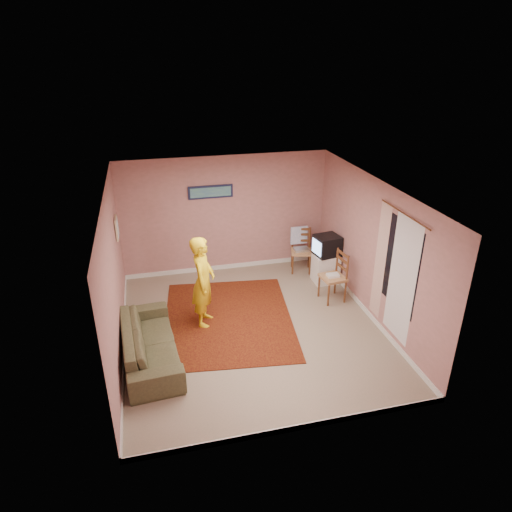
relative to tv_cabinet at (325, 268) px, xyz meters
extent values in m
plane|color=gray|center=(-1.95, -1.37, -0.32)|extent=(5.00, 5.00, 0.00)
cube|color=#B27575|center=(-1.95, 1.13, 0.98)|extent=(4.50, 0.02, 2.60)
cube|color=#B27575|center=(-1.95, -3.87, 0.98)|extent=(4.50, 0.02, 2.60)
cube|color=#B27575|center=(-4.20, -1.37, 0.98)|extent=(0.02, 5.00, 2.60)
cube|color=#B27575|center=(0.30, -1.37, 0.98)|extent=(0.02, 5.00, 2.60)
cube|color=white|center=(-1.95, -1.37, 2.28)|extent=(4.50, 5.00, 0.02)
cube|color=silver|center=(-1.95, 1.12, -0.27)|extent=(4.50, 0.02, 0.10)
cube|color=silver|center=(-1.95, -3.86, -0.27)|extent=(4.50, 0.02, 0.10)
cube|color=silver|center=(-4.19, -1.37, -0.27)|extent=(0.02, 5.00, 0.10)
cube|color=silver|center=(0.29, -1.37, -0.27)|extent=(0.02, 5.00, 0.10)
cube|color=black|center=(0.29, -2.27, 1.13)|extent=(0.01, 1.10, 1.50)
cube|color=silver|center=(0.28, -2.42, 0.93)|extent=(0.01, 0.75, 2.10)
cube|color=beige|center=(0.26, -1.72, 0.93)|extent=(0.01, 0.35, 2.10)
cylinder|color=brown|center=(0.25, -2.27, 2.00)|extent=(0.02, 1.40, 0.02)
cube|color=#131836|center=(-2.25, 1.10, 1.53)|extent=(0.95, 0.03, 0.28)
cube|color=#32568D|center=(-2.25, 1.08, 1.53)|extent=(0.86, 0.01, 0.20)
cube|color=#C9B38A|center=(-4.17, 0.23, 1.23)|extent=(0.03, 0.38, 0.42)
cube|color=silver|center=(-4.15, 0.23, 1.23)|extent=(0.01, 0.30, 0.34)
cube|color=black|center=(-2.31, -0.98, -0.31)|extent=(2.67, 3.17, 0.02)
cube|color=white|center=(0.00, 0.00, 0.00)|extent=(0.50, 0.46, 0.64)
cube|color=black|center=(0.00, 0.00, 0.53)|extent=(0.55, 0.51, 0.43)
cube|color=#8CB2F2|center=(-0.25, -0.04, 0.53)|extent=(0.07, 0.35, 0.30)
cube|color=tan|center=(-0.34, 0.61, 0.16)|extent=(0.54, 0.53, 0.05)
cube|color=brown|center=(-0.34, 0.61, 0.41)|extent=(0.44, 0.16, 0.51)
cube|color=silver|center=(-0.34, 0.61, 0.21)|extent=(0.33, 0.24, 0.06)
cube|color=#859FD9|center=(-0.34, 0.80, 0.47)|extent=(0.38, 0.05, 0.40)
cube|color=tan|center=(-0.16, -0.75, 0.18)|extent=(0.49, 0.51, 0.05)
cube|color=brown|center=(-0.16, -0.75, 0.44)|extent=(0.10, 0.46, 0.53)
cube|color=white|center=(-0.16, -0.75, 0.23)|extent=(0.24, 0.17, 0.05)
imported|color=brown|center=(-3.75, -1.83, -0.01)|extent=(0.97, 2.15, 0.61)
imported|color=yellow|center=(-2.74, -0.98, 0.53)|extent=(0.58, 0.72, 1.70)
camera|label=1|loc=(-3.53, -8.13, 4.37)|focal=32.00mm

